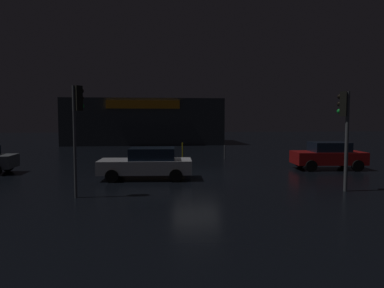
% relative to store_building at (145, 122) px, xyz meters
% --- Properties ---
extents(ground_plane, '(120.00, 120.00, 0.00)m').
position_rel_store_building_xyz_m(ground_plane, '(3.47, -25.00, -2.65)').
color(ground_plane, black).
extents(store_building, '(18.08, 9.93, 5.29)m').
position_rel_store_building_xyz_m(store_building, '(0.00, 0.00, 0.00)').
color(store_building, '#33383D').
rests_on(store_building, ground).
extents(traffic_signal_main, '(0.43, 0.41, 4.08)m').
position_rel_store_building_xyz_m(traffic_signal_main, '(9.01, -29.80, 0.27)').
color(traffic_signal_main, '#595B60').
rests_on(traffic_signal_main, ground).
extents(traffic_signal_opposite, '(0.42, 0.42, 4.21)m').
position_rel_store_building_xyz_m(traffic_signal_opposite, '(-1.59, -29.84, 0.59)').
color(traffic_signal_opposite, '#595B60').
rests_on(traffic_signal_opposite, ground).
extents(car_far, '(4.17, 2.30, 1.61)m').
position_rel_store_building_xyz_m(car_far, '(11.46, -23.84, -1.81)').
color(car_far, '#A51414').
rests_on(car_far, ground).
extents(car_crossing, '(4.61, 2.24, 1.55)m').
position_rel_store_building_xyz_m(car_crossing, '(0.91, -26.11, -1.86)').
color(car_crossing, '#B7B7BF').
rests_on(car_crossing, ground).
extents(bollard_kerb_a, '(0.10, 0.10, 1.05)m').
position_rel_store_building_xyz_m(bollard_kerb_a, '(6.41, -18.07, -2.12)').
color(bollard_kerb_a, '#595B60').
rests_on(bollard_kerb_a, ground).
extents(bollard_kerb_b, '(0.08, 0.08, 1.25)m').
position_rel_store_building_xyz_m(bollard_kerb_b, '(3.29, -17.84, -2.02)').
color(bollard_kerb_b, gold).
rests_on(bollard_kerb_b, ground).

